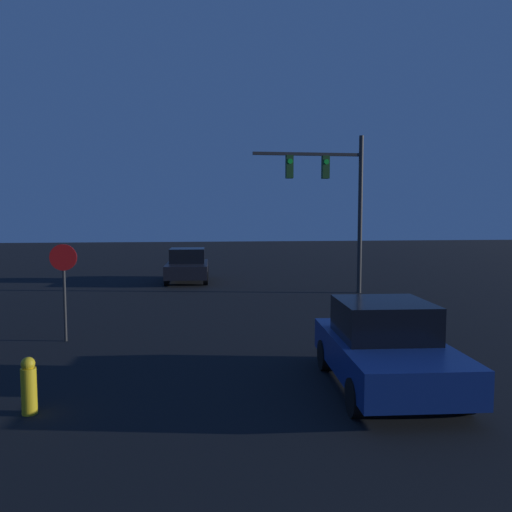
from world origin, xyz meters
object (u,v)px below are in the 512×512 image
object	(u,v)px
stop_sign	(64,274)
fire_hydrant	(29,386)
traffic_signal_mast	(334,189)
car_near	(385,347)
car_far	(187,266)

from	to	relation	value
stop_sign	fire_hydrant	xyz separation A→B (m)	(0.62, -4.75, -1.24)
traffic_signal_mast	stop_sign	distance (m)	11.40
stop_sign	traffic_signal_mast	bearing A→B (deg)	37.29
car_near	stop_sign	size ratio (longest dim) A/B	1.62
car_near	car_far	world-z (taller)	same
car_far	traffic_signal_mast	bearing A→B (deg)	145.86
car_near	stop_sign	xyz separation A→B (m)	(-6.73, 4.27, 0.93)
traffic_signal_mast	stop_sign	size ratio (longest dim) A/B	2.59
traffic_signal_mast	fire_hydrant	world-z (taller)	traffic_signal_mast
car_far	stop_sign	distance (m)	11.48
car_far	fire_hydrant	distance (m)	15.98
car_near	fire_hydrant	distance (m)	6.14
car_near	fire_hydrant	world-z (taller)	car_near
traffic_signal_mast	stop_sign	xyz separation A→B (m)	(-8.84, -6.73, -2.51)
fire_hydrant	traffic_signal_mast	bearing A→B (deg)	54.37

